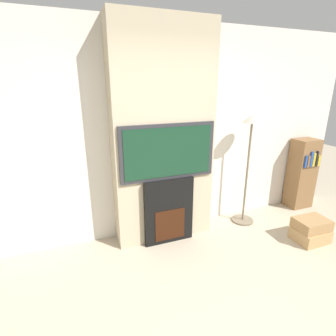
% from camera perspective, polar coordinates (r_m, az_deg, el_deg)
% --- Properties ---
extents(wall_back, '(6.00, 0.06, 2.70)m').
position_cam_1_polar(wall_back, '(3.43, -2.23, 7.31)').
color(wall_back, silver).
rests_on(wall_back, ground_plane).
extents(chimney_breast, '(1.26, 0.34, 2.70)m').
position_cam_1_polar(chimney_breast, '(3.24, -1.08, 6.70)').
color(chimney_breast, '#BCAD8E').
rests_on(chimney_breast, ground_plane).
extents(fireplace, '(0.64, 0.15, 0.87)m').
position_cam_1_polar(fireplace, '(3.40, 0.01, -9.21)').
color(fireplace, black).
rests_on(fireplace, ground_plane).
extents(television, '(1.18, 0.07, 0.68)m').
position_cam_1_polar(television, '(3.12, 0.02, 3.53)').
color(television, '#2D2D33').
rests_on(television, fireplace).
extents(floor_lamp, '(0.32, 0.32, 1.58)m').
position_cam_1_polar(floor_lamp, '(3.80, 17.28, 3.75)').
color(floor_lamp, '#726651').
rests_on(floor_lamp, ground_plane).
extents(box_stack, '(0.43, 0.34, 0.31)m').
position_cam_1_polar(box_stack, '(3.99, 28.64, -11.79)').
color(box_stack, tan).
rests_on(box_stack, ground_plane).
extents(bookshelf, '(0.38, 0.32, 1.14)m').
position_cam_1_polar(bookshelf, '(4.82, 27.08, -1.05)').
color(bookshelf, brown).
rests_on(bookshelf, ground_plane).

